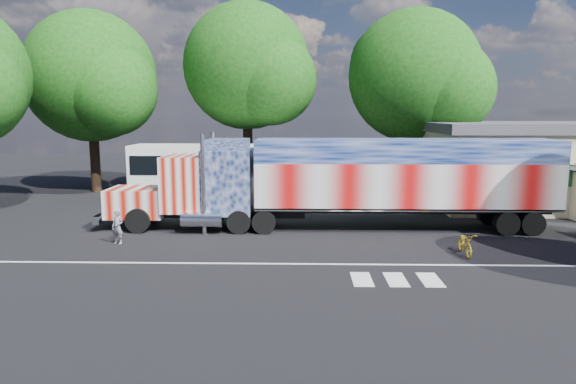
{
  "coord_description": "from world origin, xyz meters",
  "views": [
    {
      "loc": [
        0.62,
        -22.24,
        5.81
      ],
      "look_at": [
        0.0,
        3.0,
        1.9
      ],
      "focal_mm": 32.0,
      "sensor_mm": 36.0,
      "label": 1
    }
  ],
  "objects_px": {
    "coach_bus": "(234,173)",
    "tree_n_mid": "(249,67)",
    "semi_truck": "(347,180)",
    "tree_nw_a": "(92,77)",
    "bicycle": "(465,244)",
    "tree_ne_a": "(417,77)",
    "woman": "(118,227)"
  },
  "relations": [
    {
      "from": "bicycle",
      "to": "tree_n_mid",
      "type": "distance_m",
      "value": 21.82
    },
    {
      "from": "tree_n_mid",
      "to": "tree_nw_a",
      "type": "distance_m",
      "value": 11.27
    },
    {
      "from": "tree_n_mid",
      "to": "tree_ne_a",
      "type": "xyz_separation_m",
      "value": [
        11.98,
        -0.45,
        -0.74
      ]
    },
    {
      "from": "tree_ne_a",
      "to": "tree_nw_a",
      "type": "bearing_deg",
      "value": -179.69
    },
    {
      "from": "bicycle",
      "to": "tree_nw_a",
      "type": "distance_m",
      "value": 28.43
    },
    {
      "from": "tree_n_mid",
      "to": "tree_nw_a",
      "type": "bearing_deg",
      "value": -177.05
    },
    {
      "from": "woman",
      "to": "tree_ne_a",
      "type": "xyz_separation_m",
      "value": [
        16.41,
        15.15,
        7.57
      ]
    },
    {
      "from": "coach_bus",
      "to": "bicycle",
      "type": "bearing_deg",
      "value": -47.04
    },
    {
      "from": "semi_truck",
      "to": "tree_ne_a",
      "type": "xyz_separation_m",
      "value": [
        5.88,
        11.84,
        5.84
      ]
    },
    {
      "from": "coach_bus",
      "to": "tree_n_mid",
      "type": "relative_size",
      "value": 0.95
    },
    {
      "from": "woman",
      "to": "bicycle",
      "type": "relative_size",
      "value": 0.85
    },
    {
      "from": "coach_bus",
      "to": "bicycle",
      "type": "relative_size",
      "value": 7.29
    },
    {
      "from": "semi_truck",
      "to": "coach_bus",
      "type": "height_order",
      "value": "semi_truck"
    },
    {
      "from": "coach_bus",
      "to": "tree_ne_a",
      "type": "bearing_deg",
      "value": 20.3
    },
    {
      "from": "tree_n_mid",
      "to": "bicycle",
      "type": "bearing_deg",
      "value": -58.2
    },
    {
      "from": "coach_bus",
      "to": "woman",
      "type": "xyz_separation_m",
      "value": [
        -3.87,
        -10.51,
        -1.2
      ]
    },
    {
      "from": "woman",
      "to": "tree_n_mid",
      "type": "xyz_separation_m",
      "value": [
        4.43,
        15.6,
        8.32
      ]
    },
    {
      "from": "coach_bus",
      "to": "tree_ne_a",
      "type": "relative_size",
      "value": 0.99
    },
    {
      "from": "coach_bus",
      "to": "bicycle",
      "type": "distance_m",
      "value": 16.4
    },
    {
      "from": "tree_nw_a",
      "to": "semi_truck",
      "type": "bearing_deg",
      "value": -34.05
    },
    {
      "from": "tree_n_mid",
      "to": "coach_bus",
      "type": "bearing_deg",
      "value": -96.29
    },
    {
      "from": "coach_bus",
      "to": "tree_n_mid",
      "type": "height_order",
      "value": "tree_n_mid"
    },
    {
      "from": "semi_truck",
      "to": "tree_nw_a",
      "type": "bearing_deg",
      "value": 145.95
    },
    {
      "from": "woman",
      "to": "tree_nw_a",
      "type": "relative_size",
      "value": 0.12
    },
    {
      "from": "tree_nw_a",
      "to": "tree_n_mid",
      "type": "bearing_deg",
      "value": 2.95
    },
    {
      "from": "coach_bus",
      "to": "woman",
      "type": "relative_size",
      "value": 8.59
    },
    {
      "from": "semi_truck",
      "to": "tree_nw_a",
      "type": "relative_size",
      "value": 1.74
    },
    {
      "from": "bicycle",
      "to": "tree_nw_a",
      "type": "bearing_deg",
      "value": 145.09
    },
    {
      "from": "woman",
      "to": "tree_n_mid",
      "type": "relative_size",
      "value": 0.11
    },
    {
      "from": "woman",
      "to": "semi_truck",
      "type": "bearing_deg",
      "value": 35.43
    },
    {
      "from": "coach_bus",
      "to": "woman",
      "type": "distance_m",
      "value": 11.26
    },
    {
      "from": "bicycle",
      "to": "tree_n_mid",
      "type": "bearing_deg",
      "value": 123.96
    }
  ]
}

